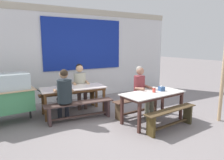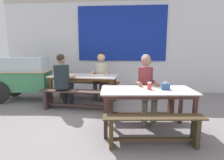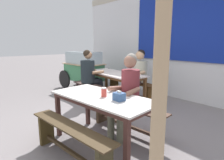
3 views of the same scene
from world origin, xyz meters
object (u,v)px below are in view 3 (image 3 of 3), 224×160
person_center_facing (139,72)px  wooden_support_post (159,108)px  bench_far_back (131,86)px  condiment_jar (104,92)px  dining_table_near (102,101)px  person_left_back_turned (90,73)px  bench_near_back (127,115)px  dining_table_far (114,76)px  bench_near_front (70,139)px  food_cart (83,67)px  tissue_box (119,96)px  person_right_near_table (127,91)px  bench_far_front (96,92)px

person_center_facing → wooden_support_post: size_ratio=0.58×
bench_far_back → condiment_jar: (1.46, -2.07, 0.48)m
condiment_jar → person_center_facing: bearing=119.4°
dining_table_near → person_left_back_turned: (-1.85, 1.06, 0.09)m
bench_near_back → wooden_support_post: 2.20m
dining_table_far → person_left_back_turned: (-0.39, -0.47, 0.08)m
bench_near_front → wooden_support_post: bearing=-8.7°
food_cart → tissue_box: (3.44, -1.63, 0.09)m
person_center_facing → wooden_support_post: bearing=-47.1°
person_right_near_table → dining_table_far: bearing=144.9°
wooden_support_post → person_right_near_table: bearing=139.6°
bench_far_front → wooden_support_post: bearing=-30.2°
condiment_jar → bench_near_front: bearing=-88.2°
bench_near_back → condiment_jar: (0.09, -0.55, 0.50)m
dining_table_far → dining_table_near: size_ratio=1.07×
dining_table_far → dining_table_near: same height
dining_table_far → person_right_near_table: bearing=-35.1°
bench_near_front → wooden_support_post: (1.44, -0.22, 0.84)m
bench_far_back → person_center_facing: person_center_facing is taller
food_cart → person_center_facing: bearing=9.1°
person_right_near_table → wooden_support_post: bearing=-40.4°
bench_far_back → bench_near_back: size_ratio=1.17×
bench_near_back → condiment_jar: size_ratio=11.44×
bench_far_back → bench_near_back: 2.05m
condiment_jar → dining_table_near: bearing=-170.8°
person_center_facing → tissue_box: bearing=-54.5°
bench_far_front → person_left_back_turned: 0.55m
dining_table_near → person_center_facing: person_center_facing is taller
bench_far_back → tissue_box: (1.73, -2.04, 0.47)m
wooden_support_post → person_left_back_turned: bearing=151.3°
bench_near_back → person_center_facing: person_center_facing is taller
condiment_jar → food_cart: bearing=152.2°
bench_far_back → bench_near_front: bearing=-60.7°
condiment_jar → wooden_support_post: (1.46, -0.78, 0.34)m
bench_near_back → person_left_back_turned: (-1.80, 0.50, 0.45)m
person_left_back_turned → person_center_facing: (0.76, 0.95, 0.01)m
dining_table_near → bench_near_front: 0.66m
person_right_near_table → person_center_facing: size_ratio=1.00×
bench_far_front → condiment_jar: bearing=-32.1°
bench_near_front → person_center_facing: 2.84m
person_left_back_turned → tissue_box: (2.16, -1.01, 0.05)m
bench_far_front → person_left_back_turned: person_left_back_turned is taller
dining_table_far → tissue_box: size_ratio=12.69×
dining_table_near → condiment_jar: 0.14m
person_left_back_turned → condiment_jar: (1.89, -1.05, 0.05)m
food_cart → wooden_support_post: size_ratio=0.76×
dining_table_far → food_cart: size_ratio=1.02×
bench_near_back → person_left_back_turned: person_left_back_turned is taller
food_cart → tissue_box: bearing=-25.4°
dining_table_near → bench_far_back: size_ratio=0.95×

